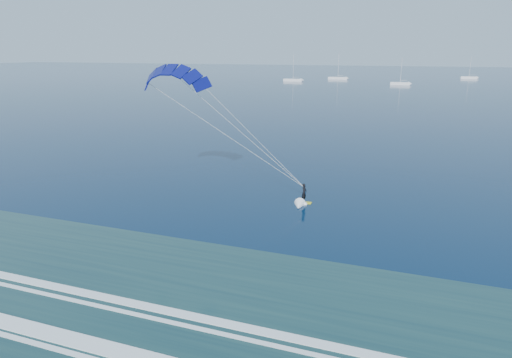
{
  "coord_description": "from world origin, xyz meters",
  "views": [
    {
      "loc": [
        16.74,
        -10.25,
        14.33
      ],
      "look_at": [
        3.63,
        25.46,
        3.57
      ],
      "focal_mm": 32.0,
      "sensor_mm": 36.0,
      "label": 1
    }
  ],
  "objects_px": {
    "kitesurfer_rig": "(238,130)",
    "sailboat_0": "(293,80)",
    "sailboat_3": "(469,77)",
    "sailboat_1": "(338,78)",
    "sailboat_2": "(400,83)"
  },
  "relations": [
    {
      "from": "sailboat_0",
      "to": "sailboat_1",
      "type": "height_order",
      "value": "sailboat_1"
    },
    {
      "from": "sailboat_3",
      "to": "kitesurfer_rig",
      "type": "bearing_deg",
      "value": -99.1
    },
    {
      "from": "sailboat_3",
      "to": "sailboat_0",
      "type": "bearing_deg",
      "value": -147.51
    },
    {
      "from": "sailboat_3",
      "to": "sailboat_2",
      "type": "bearing_deg",
      "value": -118.01
    },
    {
      "from": "sailboat_2",
      "to": "sailboat_1",
      "type": "bearing_deg",
      "value": 137.08
    },
    {
      "from": "sailboat_0",
      "to": "sailboat_3",
      "type": "xyz_separation_m",
      "value": [
        80.59,
        51.33,
        -0.01
      ]
    },
    {
      "from": "sailboat_1",
      "to": "sailboat_0",
      "type": "bearing_deg",
      "value": -127.18
    },
    {
      "from": "sailboat_2",
      "to": "sailboat_0",
      "type": "bearing_deg",
      "value": 171.83
    },
    {
      "from": "sailboat_0",
      "to": "sailboat_2",
      "type": "height_order",
      "value": "sailboat_0"
    },
    {
      "from": "sailboat_3",
      "to": "sailboat_1",
      "type": "bearing_deg",
      "value": -155.75
    },
    {
      "from": "sailboat_1",
      "to": "sailboat_3",
      "type": "bearing_deg",
      "value": 24.25
    },
    {
      "from": "sailboat_1",
      "to": "sailboat_3",
      "type": "height_order",
      "value": "sailboat_1"
    },
    {
      "from": "kitesurfer_rig",
      "to": "sailboat_0",
      "type": "distance_m",
      "value": 182.1
    },
    {
      "from": "sailboat_0",
      "to": "sailboat_3",
      "type": "height_order",
      "value": "sailboat_0"
    },
    {
      "from": "kitesurfer_rig",
      "to": "sailboat_0",
      "type": "xyz_separation_m",
      "value": [
        -44.1,
        176.56,
        -6.62
      ]
    }
  ]
}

